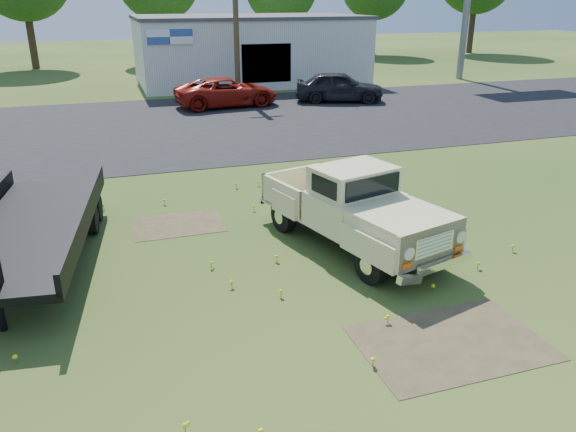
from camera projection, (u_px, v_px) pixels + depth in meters
The scene contains 10 objects.
ground at pixel (302, 275), 11.34m from camera, with size 140.00×140.00×0.00m, color #244215.
asphalt_lot at pixel (187, 125), 24.60m from camera, with size 90.00×14.00×0.02m, color black.
dirt_patch_a at pixel (451, 343), 9.13m from camera, with size 3.00×2.00×0.01m, color #483B26.
dirt_patch_b at pixel (178, 225), 13.85m from camera, with size 2.20×1.60×0.01m, color #483B26.
commercial_building at pixel (249, 49), 36.18m from camera, with size 14.20×8.20×4.15m.
utility_pole_mid at pixel (236, 9), 30.27m from camera, with size 1.60×0.30×9.00m.
vintage_pickup_truck at pixel (352, 207), 12.34m from camera, with size 2.00×5.14×1.86m, color beige, non-canonical shape.
flatbed_trailer at pixel (29, 222), 11.51m from camera, with size 2.29×6.86×1.87m, color black, non-canonical shape.
red_pickup at pixel (227, 92), 28.43m from camera, with size 2.39×5.17×1.44m, color maroon.
dark_sedan at pixel (339, 87), 29.68m from camera, with size 1.86×4.63×1.58m, color black.
Camera 1 is at (-3.45, -9.52, 5.25)m, focal length 35.00 mm.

